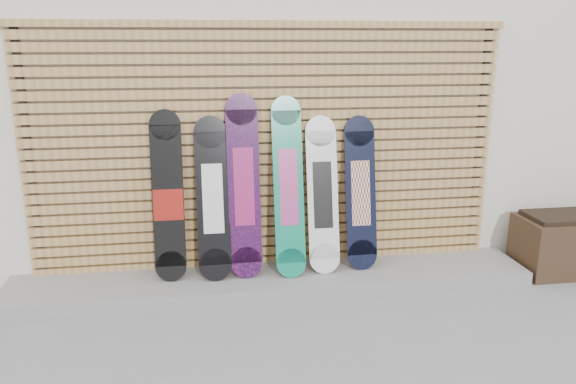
% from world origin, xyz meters
% --- Properties ---
extents(ground, '(80.00, 80.00, 0.00)m').
position_xyz_m(ground, '(0.00, 0.00, 0.00)').
color(ground, gray).
rests_on(ground, ground).
extents(building, '(12.00, 5.00, 3.60)m').
position_xyz_m(building, '(0.50, 3.50, 1.80)').
color(building, beige).
rests_on(building, ground).
extents(concrete_step, '(4.60, 0.70, 0.12)m').
position_xyz_m(concrete_step, '(-0.15, 0.68, 0.06)').
color(concrete_step, gray).
rests_on(concrete_step, ground).
extents(slat_wall, '(4.26, 0.08, 2.29)m').
position_xyz_m(slat_wall, '(-0.15, 0.97, 1.21)').
color(slat_wall, '#A97E46').
rests_on(slat_wall, ground).
extents(snowboard_0, '(0.27, 0.31, 1.45)m').
position_xyz_m(snowboard_0, '(-1.03, 0.79, 0.83)').
color(snowboard_0, black).
rests_on(snowboard_0, concrete_step).
extents(snowboard_1, '(0.28, 0.36, 1.39)m').
position_xyz_m(snowboard_1, '(-0.65, 0.77, 0.81)').
color(snowboard_1, black).
rests_on(snowboard_1, concrete_step).
extents(snowboard_2, '(0.28, 0.34, 1.58)m').
position_xyz_m(snowboard_2, '(-0.38, 0.78, 0.91)').
color(snowboard_2, black).
rests_on(snowboard_2, concrete_step).
extents(snowboard_3, '(0.26, 0.39, 1.55)m').
position_xyz_m(snowboard_3, '(0.00, 0.75, 0.89)').
color(snowboard_3, '#0D7E5F').
rests_on(snowboard_3, concrete_step).
extents(snowboard_4, '(0.27, 0.35, 1.37)m').
position_xyz_m(snowboard_4, '(0.31, 0.77, 0.80)').
color(snowboard_4, silver).
rests_on(snowboard_4, concrete_step).
extents(snowboard_5, '(0.28, 0.31, 1.37)m').
position_xyz_m(snowboard_5, '(0.67, 0.79, 0.80)').
color(snowboard_5, black).
rests_on(snowboard_5, concrete_step).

